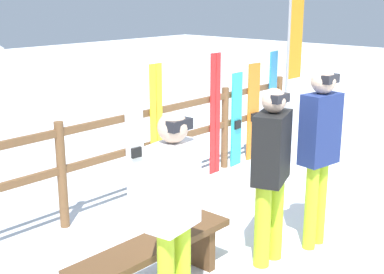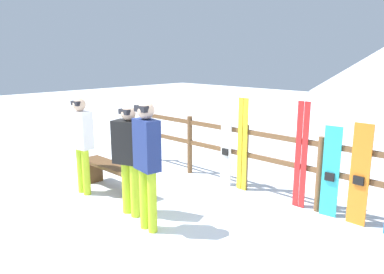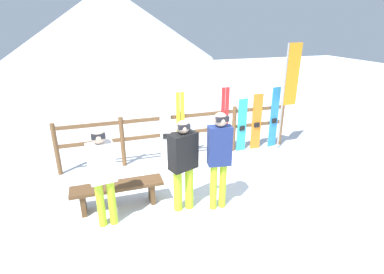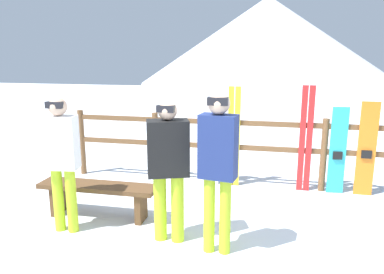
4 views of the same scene
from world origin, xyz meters
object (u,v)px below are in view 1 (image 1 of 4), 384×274
at_px(person_black, 271,165).
at_px(rental_flag, 293,45).
at_px(snowboard_white, 135,147).
at_px(ski_pair_red, 215,114).
at_px(bench, 153,254).
at_px(snowboard_cyan, 236,120).
at_px(ski_pair_yellow, 157,131).
at_px(person_white, 174,205).
at_px(person_navy, 319,144).
at_px(snowboard_orange, 253,112).
at_px(snowboard_blue, 272,103).

bearing_deg(person_black, rental_flag, 29.17).
distance_m(snowboard_white, ski_pair_red, 1.48).
distance_m(bench, snowboard_cyan, 3.60).
bearing_deg(rental_flag, ski_pair_yellow, 175.37).
bearing_deg(person_white, person_navy, -3.42).
distance_m(snowboard_cyan, snowboard_orange, 0.41).
bearing_deg(snowboard_white, ski_pair_red, 0.14).
height_order(snowboard_cyan, snowboard_blue, snowboard_blue).
bearing_deg(snowboard_white, person_white, -125.74).
bearing_deg(snowboard_blue, person_black, -146.61).
xyz_separation_m(person_black, ski_pair_red, (1.64, 2.00, -0.11)).
bearing_deg(person_black, ski_pair_yellow, 75.18).
height_order(person_white, snowboard_blue, person_white).
bearing_deg(snowboard_white, ski_pair_yellow, 0.56).
height_order(snowboard_orange, snowboard_blue, snowboard_blue).
relative_size(bench, person_black, 0.96).
height_order(bench, ski_pair_yellow, ski_pair_yellow).
xyz_separation_m(ski_pair_red, snowboard_blue, (1.39, -0.00, -0.05)).
bearing_deg(bench, snowboard_orange, 23.77).
height_order(person_navy, person_black, person_navy).
xyz_separation_m(person_black, ski_pair_yellow, (0.53, 2.00, -0.13)).
bearing_deg(person_white, rental_flag, 22.08).
distance_m(person_black, snowboard_cyan, 2.93).
distance_m(person_black, snowboard_orange, 3.24).
bearing_deg(ski_pair_red, snowboard_cyan, -0.42).
height_order(person_navy, snowboard_orange, person_navy).
height_order(person_navy, rental_flag, rental_flag).
bearing_deg(snowboard_orange, bench, -156.23).
distance_m(bench, snowboard_white, 2.06).
height_order(person_black, ski_pair_red, ski_pair_red).
distance_m(person_navy, snowboard_blue, 3.27).
bearing_deg(ski_pair_yellow, person_navy, -88.58).
xyz_separation_m(person_white, snowboard_cyan, (3.42, 2.04, -0.30)).
xyz_separation_m(bench, snowboard_white, (1.25, 1.59, 0.35)).
bearing_deg(ski_pair_yellow, snowboard_cyan, -0.13).
relative_size(snowboard_cyan, rental_flag, 0.51).
relative_size(snowboard_white, rental_flag, 0.53).
xyz_separation_m(bench, person_white, (-0.21, -0.44, 0.62)).
bearing_deg(person_navy, snowboard_cyan, 54.36).
distance_m(person_white, snowboard_cyan, 3.99).
height_order(snowboard_white, ski_pair_yellow, ski_pair_yellow).
xyz_separation_m(person_white, snowboard_orange, (3.83, 2.04, -0.25)).
bearing_deg(ski_pair_yellow, ski_pair_red, 0.00).
bearing_deg(snowboard_white, person_black, -94.84).
bearing_deg(person_black, snowboard_blue, 33.39).
relative_size(snowboard_white, ski_pair_yellow, 0.86).
xyz_separation_m(snowboard_white, snowboard_cyan, (1.96, -0.00, -0.02)).
bearing_deg(snowboard_blue, snowboard_white, -180.00).
height_order(ski_pair_yellow, snowboard_orange, ski_pair_yellow).
bearing_deg(bench, ski_pair_red, 30.34).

